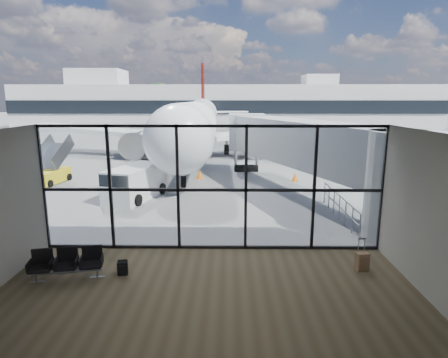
{
  "coord_description": "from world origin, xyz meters",
  "views": [
    {
      "loc": [
        0.6,
        -12.82,
        5.32
      ],
      "look_at": [
        0.39,
        3.0,
        1.96
      ],
      "focal_mm": 30.0,
      "sensor_mm": 36.0,
      "label": 1
    }
  ],
  "objects_px": {
    "airliner": "(197,122)",
    "service_van": "(135,183)",
    "mobile_stairs": "(48,174)",
    "seating_row": "(67,262)",
    "backpack": "(123,268)",
    "suitcase": "(362,262)",
    "belt_loader": "(158,161)"
  },
  "relations": [
    {
      "from": "service_van",
      "to": "mobile_stairs",
      "type": "xyz_separation_m",
      "value": [
        -6.61,
        3.91,
        -0.33
      ]
    },
    {
      "from": "service_van",
      "to": "backpack",
      "type": "bearing_deg",
      "value": -61.18
    },
    {
      "from": "seating_row",
      "to": "mobile_stairs",
      "type": "bearing_deg",
      "value": 106.23
    },
    {
      "from": "service_van",
      "to": "belt_loader",
      "type": "bearing_deg",
      "value": 110.48
    },
    {
      "from": "seating_row",
      "to": "mobile_stairs",
      "type": "relative_size",
      "value": 0.58
    },
    {
      "from": "backpack",
      "to": "airliner",
      "type": "bearing_deg",
      "value": 80.52
    },
    {
      "from": "seating_row",
      "to": "mobile_stairs",
      "type": "xyz_separation_m",
      "value": [
        -6.86,
        13.22,
        0.06
      ]
    },
    {
      "from": "seating_row",
      "to": "backpack",
      "type": "distance_m",
      "value": 1.65
    },
    {
      "from": "airliner",
      "to": "belt_loader",
      "type": "distance_m",
      "value": 9.16
    },
    {
      "from": "suitcase",
      "to": "mobile_stairs",
      "type": "xyz_separation_m",
      "value": [
        -15.97,
        12.61,
        0.27
      ]
    },
    {
      "from": "airliner",
      "to": "service_van",
      "type": "bearing_deg",
      "value": -97.68
    },
    {
      "from": "backpack",
      "to": "belt_loader",
      "type": "xyz_separation_m",
      "value": [
        -2.39,
        18.58,
        0.35
      ]
    },
    {
      "from": "airliner",
      "to": "mobile_stairs",
      "type": "bearing_deg",
      "value": -122.85
    },
    {
      "from": "airliner",
      "to": "belt_loader",
      "type": "relative_size",
      "value": 10.23
    },
    {
      "from": "belt_loader",
      "to": "mobile_stairs",
      "type": "relative_size",
      "value": 1.07
    },
    {
      "from": "suitcase",
      "to": "airliner",
      "type": "height_order",
      "value": "airliner"
    },
    {
      "from": "backpack",
      "to": "suitcase",
      "type": "distance_m",
      "value": 7.51
    },
    {
      "from": "backpack",
      "to": "suitcase",
      "type": "bearing_deg",
      "value": -6.49
    },
    {
      "from": "airliner",
      "to": "mobile_stairs",
      "type": "height_order",
      "value": "airliner"
    },
    {
      "from": "airliner",
      "to": "backpack",
      "type": "bearing_deg",
      "value": -91.75
    },
    {
      "from": "backpack",
      "to": "belt_loader",
      "type": "distance_m",
      "value": 18.74
    },
    {
      "from": "seating_row",
      "to": "airliner",
      "type": "bearing_deg",
      "value": 75.37
    },
    {
      "from": "suitcase",
      "to": "airliner",
      "type": "relative_size",
      "value": 0.03
    },
    {
      "from": "backpack",
      "to": "mobile_stairs",
      "type": "height_order",
      "value": "mobile_stairs"
    },
    {
      "from": "backpack",
      "to": "suitcase",
      "type": "xyz_separation_m",
      "value": [
        7.5,
        0.38,
        0.09
      ]
    },
    {
      "from": "backpack",
      "to": "mobile_stairs",
      "type": "xyz_separation_m",
      "value": [
        -8.47,
        13.0,
        0.36
      ]
    },
    {
      "from": "seating_row",
      "to": "backpack",
      "type": "relative_size",
      "value": 4.59
    },
    {
      "from": "backpack",
      "to": "service_van",
      "type": "relative_size",
      "value": 0.1
    },
    {
      "from": "suitcase",
      "to": "airliner",
      "type": "distance_m",
      "value": 27.83
    },
    {
      "from": "suitcase",
      "to": "belt_loader",
      "type": "bearing_deg",
      "value": 107.26
    },
    {
      "from": "seating_row",
      "to": "suitcase",
      "type": "bearing_deg",
      "value": -7.41
    },
    {
      "from": "mobile_stairs",
      "to": "suitcase",
      "type": "bearing_deg",
      "value": -29.49
    }
  ]
}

